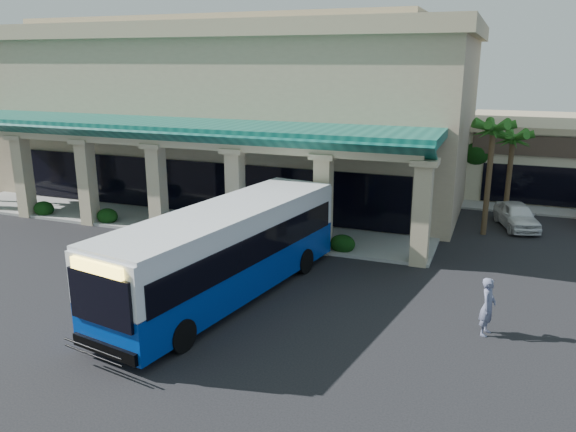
% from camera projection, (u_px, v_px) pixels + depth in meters
% --- Properties ---
extents(ground, '(110.00, 110.00, 0.00)m').
position_uv_depth(ground, '(247.00, 288.00, 22.43)').
color(ground, black).
extents(main_building, '(30.80, 14.80, 11.35)m').
position_uv_depth(main_building, '(238.00, 108.00, 38.06)').
color(main_building, tan).
rests_on(main_building, ground).
extents(arcade, '(30.00, 6.20, 5.70)m').
position_uv_depth(arcade, '(166.00, 173.00, 30.54)').
color(arcade, '#0D5047').
rests_on(arcade, ground).
extents(palm_0, '(2.40, 2.40, 6.60)m').
position_uv_depth(palm_0, '(489.00, 172.00, 28.50)').
color(palm_0, '#1F5717').
rests_on(palm_0, ground).
extents(palm_1, '(2.40, 2.40, 5.80)m').
position_uv_depth(palm_1, '(510.00, 171.00, 30.95)').
color(palm_1, '#1F5717').
rests_on(palm_1, ground).
extents(broadleaf_tree, '(2.60, 2.60, 4.81)m').
position_uv_depth(broadleaf_tree, '(476.00, 163.00, 36.27)').
color(broadleaf_tree, black).
rests_on(broadleaf_tree, ground).
extents(transit_bus, '(5.04, 12.88, 3.51)m').
position_uv_depth(transit_bus, '(227.00, 254.00, 21.18)').
color(transit_bus, '#042F95').
rests_on(transit_bus, ground).
extents(pedestrian, '(0.62, 0.81, 1.99)m').
position_uv_depth(pedestrian, '(488.00, 307.00, 18.43)').
color(pedestrian, slate).
rests_on(pedestrian, ground).
extents(car_silver, '(2.76, 4.37, 1.39)m').
position_uv_depth(car_silver, '(517.00, 215.00, 30.37)').
color(car_silver, white).
rests_on(car_silver, ground).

